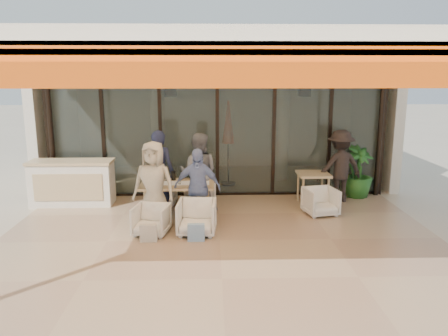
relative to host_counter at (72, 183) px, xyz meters
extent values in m
plane|color=#C6B293|center=(3.29, -2.30, -0.53)|extent=(70.00, 70.00, 0.00)
cube|color=tan|center=(3.29, -2.30, -0.53)|extent=(8.00, 6.00, 0.01)
cube|color=silver|center=(3.29, -2.30, 2.77)|extent=(8.00, 6.00, 0.20)
cube|color=#FF580D|center=(3.29, -5.24, 2.49)|extent=(8.00, 0.12, 0.45)
cube|color=orange|center=(3.29, -4.55, 2.61)|extent=(8.00, 1.50, 0.06)
cylinder|color=black|center=(-0.59, 0.58, 1.07)|extent=(0.12, 0.12, 3.20)
cylinder|color=black|center=(7.17, 0.58, 1.07)|extent=(0.12, 0.12, 3.20)
cube|color=#9EADA3|center=(3.29, 0.70, 1.07)|extent=(8.00, 0.03, 3.20)
cube|color=black|center=(3.29, 0.70, -0.49)|extent=(8.00, 0.10, 0.08)
cube|color=black|center=(3.29, 0.70, 2.63)|extent=(8.00, 0.10, 0.08)
cube|color=black|center=(-0.71, 0.70, 1.07)|extent=(0.08, 0.10, 3.20)
cube|color=black|center=(0.59, 0.70, 1.07)|extent=(0.08, 0.10, 3.20)
cube|color=black|center=(1.94, 0.70, 1.07)|extent=(0.08, 0.10, 3.20)
cube|color=black|center=(3.29, 0.70, 1.07)|extent=(0.08, 0.10, 3.20)
cube|color=black|center=(4.64, 0.70, 1.07)|extent=(0.08, 0.10, 3.20)
cube|color=black|center=(5.99, 0.70, 1.07)|extent=(0.08, 0.10, 3.20)
cube|color=black|center=(7.29, 0.70, 1.07)|extent=(0.08, 0.10, 3.20)
cube|color=silver|center=(3.29, 4.20, 1.17)|extent=(9.00, 0.25, 3.40)
cube|color=silver|center=(-1.11, 2.45, 1.17)|extent=(0.25, 3.50, 3.40)
cube|color=silver|center=(7.69, 2.45, 1.17)|extent=(0.25, 3.50, 3.40)
cube|color=silver|center=(3.29, 2.45, 2.87)|extent=(9.00, 3.50, 0.25)
cube|color=tan|center=(3.29, 2.45, -0.52)|extent=(8.00, 3.50, 0.02)
cylinder|color=silver|center=(1.69, 2.30, 0.97)|extent=(0.40, 0.40, 3.00)
cylinder|color=silver|center=(5.09, 2.30, 0.97)|extent=(0.40, 0.40, 3.00)
cylinder|color=black|center=(2.09, 1.90, 2.47)|extent=(0.03, 0.03, 0.70)
cube|color=black|center=(2.09, 1.90, 2.02)|extent=(0.30, 0.30, 0.40)
sphere|color=#FFBF72|center=(2.09, 1.90, 2.02)|extent=(0.18, 0.18, 0.18)
cylinder|color=black|center=(5.59, 1.90, 2.47)|extent=(0.03, 0.03, 0.70)
cube|color=black|center=(5.59, 1.90, 2.02)|extent=(0.30, 0.30, 0.40)
sphere|color=#FFBF72|center=(5.59, 1.90, 2.02)|extent=(0.18, 0.18, 0.18)
cylinder|color=black|center=(3.59, 1.70, -0.48)|extent=(0.40, 0.40, 0.05)
cylinder|color=black|center=(3.59, 1.70, 0.52)|extent=(0.04, 0.04, 2.10)
cone|color=red|center=(3.59, 1.70, 1.17)|extent=(0.32, 0.32, 1.10)
cube|color=silver|center=(0.00, 0.00, -0.03)|extent=(1.80, 0.60, 1.00)
cube|color=tan|center=(0.00, 0.00, 0.48)|extent=(1.85, 0.65, 0.06)
cube|color=tan|center=(0.00, -0.31, -0.03)|extent=(1.50, 0.02, 0.60)
cube|color=tan|center=(2.45, -0.97, 0.19)|extent=(1.50, 0.90, 0.05)
cube|color=white|center=(2.45, -0.97, 0.21)|extent=(1.30, 0.35, 0.01)
cylinder|color=tan|center=(1.83, -1.29, -0.18)|extent=(0.06, 0.06, 0.70)
cylinder|color=tan|center=(3.07, -1.29, -0.18)|extent=(0.06, 0.06, 0.70)
cylinder|color=tan|center=(1.83, -0.65, -0.18)|extent=(0.06, 0.06, 0.70)
cylinder|color=tan|center=(3.07, -0.65, -0.18)|extent=(0.06, 0.06, 0.70)
cylinder|color=white|center=(2.00, -1.12, 0.27)|extent=(0.06, 0.06, 0.11)
cylinder|color=white|center=(2.20, -0.77, 0.27)|extent=(0.06, 0.06, 0.11)
cylinder|color=white|center=(2.50, -1.07, 0.27)|extent=(0.06, 0.06, 0.11)
cylinder|color=white|center=(2.75, -0.79, 0.27)|extent=(0.06, 0.06, 0.11)
cylinder|color=white|center=(2.95, -1.17, 0.27)|extent=(0.06, 0.06, 0.11)
cylinder|color=brown|center=(1.90, -0.82, 0.30)|extent=(0.07, 0.07, 0.16)
cylinder|color=black|center=(2.35, -0.69, 0.30)|extent=(0.09, 0.09, 0.17)
cylinder|color=black|center=(2.35, -0.69, 0.39)|extent=(0.10, 0.10, 0.01)
cylinder|color=white|center=(2.00, -1.27, 0.22)|extent=(0.22, 0.22, 0.01)
cylinder|color=white|center=(2.90, -1.27, 0.22)|extent=(0.22, 0.22, 0.01)
cylinder|color=white|center=(2.00, -0.65, 0.22)|extent=(0.22, 0.22, 0.01)
cylinder|color=white|center=(2.90, -0.65, 0.22)|extent=(0.22, 0.22, 0.01)
imported|color=white|center=(2.03, -0.02, -0.22)|extent=(0.64, 0.60, 0.62)
imported|color=white|center=(2.87, -0.02, -0.22)|extent=(0.74, 0.71, 0.62)
imported|color=white|center=(2.03, -1.92, -0.22)|extent=(0.71, 0.68, 0.63)
imported|color=white|center=(2.87, -1.92, -0.17)|extent=(0.74, 0.70, 0.71)
imported|color=#192038|center=(2.03, -0.52, 0.36)|extent=(0.71, 0.53, 1.78)
imported|color=#5E5E62|center=(2.87, -0.52, 0.33)|extent=(0.91, 0.76, 1.72)
imported|color=beige|center=(2.03, -1.42, 0.31)|extent=(0.92, 0.70, 1.68)
imported|color=#6F7DBA|center=(2.87, -1.42, 0.24)|extent=(0.94, 0.47, 1.54)
cube|color=silver|center=(2.03, -2.32, -0.36)|extent=(0.30, 0.10, 0.34)
cube|color=#99BFD8|center=(2.87, -2.32, -0.36)|extent=(0.30, 0.10, 0.34)
cube|color=tan|center=(5.44, -0.12, 0.19)|extent=(0.70, 0.70, 0.05)
cylinder|color=tan|center=(5.16, -0.40, -0.18)|extent=(0.05, 0.05, 0.70)
cylinder|color=tan|center=(5.72, -0.40, -0.18)|extent=(0.05, 0.05, 0.70)
cylinder|color=tan|center=(5.16, 0.16, -0.18)|extent=(0.05, 0.05, 0.70)
cylinder|color=tan|center=(5.72, 0.16, -0.18)|extent=(0.05, 0.05, 0.70)
imported|color=white|center=(5.44, -0.87, -0.21)|extent=(0.74, 0.71, 0.65)
imported|color=black|center=(6.10, 0.09, 0.32)|extent=(1.21, 0.86, 1.70)
imported|color=#1E5919|center=(6.65, 0.46, 0.10)|extent=(0.94, 0.94, 1.26)
camera|label=1|loc=(3.15, -9.63, 2.41)|focal=35.00mm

